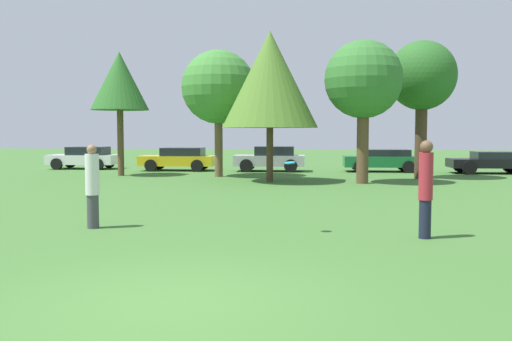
# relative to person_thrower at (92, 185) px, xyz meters

# --- Properties ---
(ground_plane) EXTENTS (120.00, 120.00, 0.00)m
(ground_plane) POSITION_rel_person_thrower_xyz_m (3.24, -5.03, -0.96)
(ground_plane) COLOR #3D6B2D
(person_thrower) EXTENTS (0.30, 0.30, 1.87)m
(person_thrower) POSITION_rel_person_thrower_xyz_m (0.00, 0.00, 0.00)
(person_thrower) COLOR #3F3F47
(person_thrower) RESTS_ON ground
(person_catcher) EXTENTS (0.28, 0.28, 1.98)m
(person_catcher) POSITION_rel_person_thrower_xyz_m (7.15, -0.31, 0.09)
(person_catcher) COLOR #191E33
(person_catcher) RESTS_ON ground
(frisbee) EXTENTS (0.23, 0.23, 0.06)m
(frisbee) POSITION_rel_person_thrower_xyz_m (4.41, -0.12, 0.55)
(frisbee) COLOR #19B2D8
(tree_0) EXTENTS (2.82, 2.82, 6.03)m
(tree_0) POSITION_rel_person_thrower_xyz_m (-4.81, 14.32, 3.62)
(tree_0) COLOR brown
(tree_0) RESTS_ON ground
(tree_1) EXTENTS (3.50, 3.50, 6.02)m
(tree_1) POSITION_rel_person_thrower_xyz_m (0.08, 14.30, 3.29)
(tree_1) COLOR brown
(tree_1) RESTS_ON ground
(tree_2) EXTENTS (4.11, 4.11, 6.43)m
(tree_2) POSITION_rel_person_thrower_xyz_m (2.77, 11.94, 3.41)
(tree_2) COLOR #473323
(tree_2) RESTS_ON ground
(tree_3) EXTENTS (3.22, 3.22, 5.92)m
(tree_3) POSITION_rel_person_thrower_xyz_m (6.68, 11.62, 3.29)
(tree_3) COLOR brown
(tree_3) RESTS_ON ground
(tree_4) EXTENTS (3.07, 3.07, 6.27)m
(tree_4) POSITION_rel_person_thrower_xyz_m (9.48, 14.36, 3.65)
(tree_4) COLOR #473323
(tree_4) RESTS_ON ground
(parked_car_white) EXTENTS (3.94, 2.13, 1.28)m
(parked_car_white) POSITION_rel_person_thrower_xyz_m (-8.71, 18.82, -0.29)
(parked_car_white) COLOR silver
(parked_car_white) RESTS_ON ground
(parked_car_yellow) EXTENTS (4.17, 2.11, 1.27)m
(parked_car_yellow) POSITION_rel_person_thrower_xyz_m (-2.92, 18.14, -0.29)
(parked_car_yellow) COLOR gold
(parked_car_yellow) RESTS_ON ground
(parked_car_silver) EXTENTS (3.87, 2.04, 1.36)m
(parked_car_silver) POSITION_rel_person_thrower_xyz_m (2.20, 18.24, -0.24)
(parked_car_silver) COLOR #B2B2B7
(parked_car_silver) RESTS_ON ground
(parked_car_green) EXTENTS (4.14, 2.00, 1.20)m
(parked_car_green) POSITION_rel_person_thrower_xyz_m (8.23, 18.64, -0.31)
(parked_car_green) COLOR #196633
(parked_car_green) RESTS_ON ground
(parked_car_black) EXTENTS (4.18, 2.04, 1.13)m
(parked_car_black) POSITION_rel_person_thrower_xyz_m (13.67, 18.03, -0.33)
(parked_car_black) COLOR black
(parked_car_black) RESTS_ON ground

